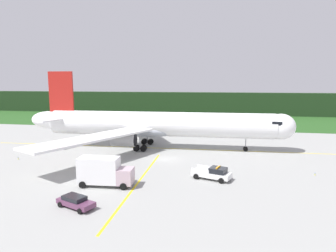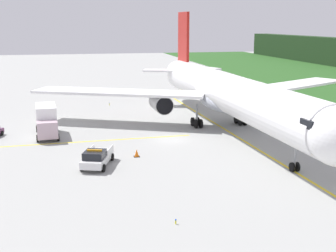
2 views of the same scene
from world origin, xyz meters
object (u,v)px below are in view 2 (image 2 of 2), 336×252
Objects in this scene: catering_truck at (47,120)px; apron_cone at (137,153)px; airliner at (226,93)px; ops_pickup_truck at (97,158)px.

catering_truck is 9.17× the size of apron_cone.
airliner is 17.29m from apron_cone.
airliner is 7.54× the size of catering_truck.
catering_truck is (-1.62, -23.01, -2.93)m from airliner.
catering_truck reaches higher than apron_cone.
airliner is at bearing 85.98° from catering_truck.
apron_cone is (9.87, -13.45, -4.53)m from airliner.
ops_pickup_truck is at bearing -60.80° from apron_cone.
apron_cone is (11.49, 9.56, -1.60)m from catering_truck.
airliner is 23.26m from catering_truck.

